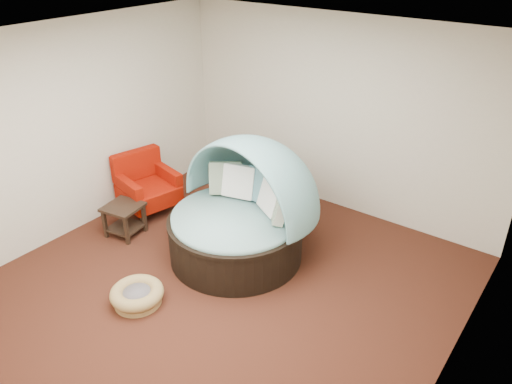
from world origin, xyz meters
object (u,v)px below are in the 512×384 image
Objects in this scene: pet_basket at (137,295)px; red_armchair at (146,186)px; side_table at (124,216)px; canopy_daybed at (241,204)px.

pet_basket is 2.13m from red_armchair.
pet_basket is at bearing -35.78° from side_table.
canopy_daybed is at bearing 76.94° from pet_basket.
canopy_daybed reaches higher than red_armchair.
canopy_daybed is 2.76× the size of pet_basket.
side_table reaches higher than pet_basket.
pet_basket is 0.78× the size of red_armchair.
red_armchair is 1.70× the size of side_table.
red_armchair is (-1.80, 0.05, -0.31)m from canopy_daybed.
red_armchair is (-1.46, 1.52, 0.30)m from pet_basket.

